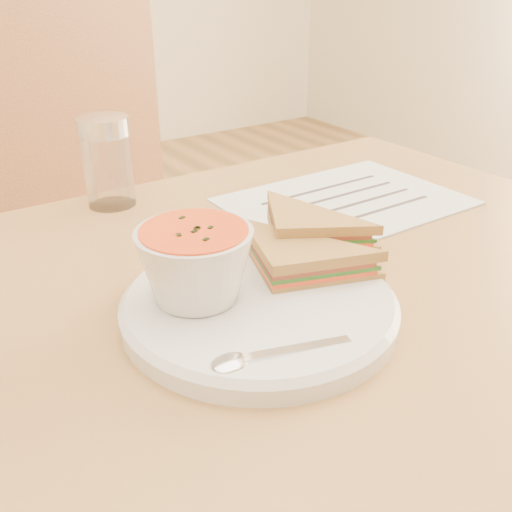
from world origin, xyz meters
TOP-DOWN VIEW (x-y plane):
  - chair_far at (0.15, 0.61)m, footprint 0.57×0.57m
  - plate at (-0.03, -0.04)m, footprint 0.29×0.29m
  - soup_bowl at (-0.08, -0.02)m, footprint 0.12×0.12m
  - sandwich_half_a at (-0.02, -0.05)m, footprint 0.15×0.15m
  - sandwich_half_b at (0.02, -0.01)m, footprint 0.15×0.15m
  - spoon at (-0.06, -0.13)m, footprint 0.17×0.08m
  - paper_menu at (0.23, 0.12)m, footprint 0.31×0.23m
  - condiment_shaker at (-0.04, 0.30)m, footprint 0.07×0.07m

SIDE VIEW (x-z plane):
  - chair_far at x=0.15m, z-range 0.00..1.00m
  - paper_menu at x=0.23m, z-range 0.75..0.75m
  - plate at x=-0.03m, z-range 0.75..0.77m
  - spoon at x=-0.06m, z-range 0.77..0.78m
  - sandwich_half_a at x=-0.02m, z-range 0.77..0.80m
  - sandwich_half_b at x=0.02m, z-range 0.78..0.81m
  - soup_bowl at x=-0.08m, z-range 0.77..0.84m
  - condiment_shaker at x=-0.04m, z-range 0.75..0.87m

